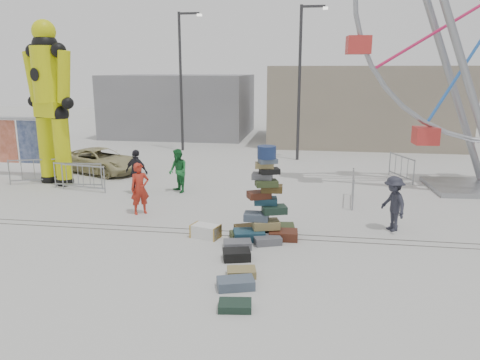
# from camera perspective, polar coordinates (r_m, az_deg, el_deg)

# --- Properties ---
(ground) EXTENTS (90.00, 90.00, 0.00)m
(ground) POSITION_cam_1_polar(r_m,az_deg,el_deg) (13.69, -7.71, -7.30)
(ground) COLOR #9E9E99
(ground) RESTS_ON ground
(track_line_near) EXTENTS (40.00, 0.04, 0.01)m
(track_line_near) POSITION_cam_1_polar(r_m,az_deg,el_deg) (14.23, -7.03, -6.45)
(track_line_near) COLOR #47443F
(track_line_near) RESTS_ON ground
(track_line_far) EXTENTS (40.00, 0.04, 0.01)m
(track_line_far) POSITION_cam_1_polar(r_m,az_deg,el_deg) (14.59, -6.61, -5.93)
(track_line_far) COLOR #47443F
(track_line_far) RESTS_ON ground
(building_right) EXTENTS (12.00, 8.00, 5.00)m
(building_right) POSITION_cam_1_polar(r_m,az_deg,el_deg) (32.51, 14.68, 8.86)
(building_right) COLOR gray
(building_right) RESTS_ON ground
(building_left) EXTENTS (10.00, 8.00, 4.40)m
(building_left) POSITION_cam_1_polar(r_m,az_deg,el_deg) (35.71, -7.17, 9.07)
(building_left) COLOR gray
(building_left) RESTS_ON ground
(lamp_post_right) EXTENTS (1.41, 0.25, 8.00)m
(lamp_post_right) POSITION_cam_1_polar(r_m,az_deg,el_deg) (25.27, 7.49, 12.51)
(lamp_post_right) COLOR #2D2D30
(lamp_post_right) RESTS_ON ground
(lamp_post_left) EXTENTS (1.41, 0.25, 8.00)m
(lamp_post_left) POSITION_cam_1_polar(r_m,az_deg,el_deg) (28.32, -7.06, 12.60)
(lamp_post_left) COLOR #2D2D30
(lamp_post_left) RESTS_ON ground
(suitcase_tower) EXTENTS (1.97, 1.73, 2.71)m
(suitcase_tower) POSITION_cam_1_polar(r_m,az_deg,el_deg) (13.61, 3.11, -3.94)
(suitcase_tower) COLOR #1A3D4F
(suitcase_tower) RESTS_ON ground
(crash_test_dummy) EXTENTS (2.72, 1.50, 6.97)m
(crash_test_dummy) POSITION_cam_1_polar(r_m,az_deg,el_deg) (21.16, -22.17, 9.33)
(crash_test_dummy) COLOR black
(crash_test_dummy) RESTS_ON ground
(banner_scaffold) EXTENTS (3.73, 0.68, 2.70)m
(banner_scaffold) POSITION_cam_1_polar(r_m,az_deg,el_deg) (23.49, -25.59, 5.26)
(banner_scaffold) COLOR gray
(banner_scaffold) RESTS_ON ground
(steamer_trunk) EXTENTS (0.91, 0.67, 0.38)m
(steamer_trunk) POSITION_cam_1_polar(r_m,az_deg,el_deg) (13.76, -4.21, -6.26)
(steamer_trunk) COLOR silver
(steamer_trunk) RESTS_ON ground
(row_case_0) EXTENTS (0.85, 0.74, 0.19)m
(row_case_0) POSITION_cam_1_polar(r_m,az_deg,el_deg) (13.72, 0.37, -6.71)
(row_case_0) COLOR #323F1F
(row_case_0) RESTS_ON ground
(row_case_1) EXTENTS (0.85, 0.64, 0.21)m
(row_case_1) POSITION_cam_1_polar(r_m,az_deg,el_deg) (12.98, -0.31, -7.86)
(row_case_1) COLOR #5C5D64
(row_case_1) RESTS_ON ground
(row_case_2) EXTENTS (0.81, 0.67, 0.25)m
(row_case_2) POSITION_cam_1_polar(r_m,az_deg,el_deg) (12.23, -0.40, -9.11)
(row_case_2) COLOR black
(row_case_2) RESTS_ON ground
(row_case_3) EXTENTS (0.76, 0.59, 0.19)m
(row_case_3) POSITION_cam_1_polar(r_m,az_deg,el_deg) (11.33, 0.18, -11.19)
(row_case_3) COLOR olive
(row_case_3) RESTS_ON ground
(row_case_4) EXTENTS (0.93, 0.72, 0.23)m
(row_case_4) POSITION_cam_1_polar(r_m,az_deg,el_deg) (10.75, -0.52, -12.49)
(row_case_4) COLOR #4A586A
(row_case_4) RESTS_ON ground
(row_case_5) EXTENTS (0.73, 0.55, 0.16)m
(row_case_5) POSITION_cam_1_polar(r_m,az_deg,el_deg) (9.92, -0.61, -15.06)
(row_case_5) COLOR #1A2F24
(row_case_5) RESTS_ON ground
(barricade_dummy_a) EXTENTS (1.91, 0.79, 1.10)m
(barricade_dummy_a) POSITION_cam_1_polar(r_m,az_deg,el_deg) (21.83, -23.79, 0.97)
(barricade_dummy_a) COLOR gray
(barricade_dummy_a) RESTS_ON ground
(barricade_dummy_b) EXTENTS (2.00, 0.20, 1.10)m
(barricade_dummy_b) POSITION_cam_1_polar(r_m,az_deg,el_deg) (20.31, -19.14, 0.52)
(barricade_dummy_b) COLOR gray
(barricade_dummy_b) RESTS_ON ground
(barricade_dummy_c) EXTENTS (1.99, 0.44, 1.10)m
(barricade_dummy_c) POSITION_cam_1_polar(r_m,az_deg,el_deg) (19.82, -18.60, 0.26)
(barricade_dummy_c) COLOR gray
(barricade_dummy_c) RESTS_ON ground
(barricade_wheel_front) EXTENTS (0.25, 2.00, 1.10)m
(barricade_wheel_front) POSITION_cam_1_polar(r_m,az_deg,el_deg) (17.64, 13.61, -0.97)
(barricade_wheel_front) COLOR gray
(barricade_wheel_front) RESTS_ON ground
(barricade_wheel_back) EXTENTS (0.80, 1.91, 1.10)m
(barricade_wheel_back) POSITION_cam_1_polar(r_m,az_deg,el_deg) (21.95, 19.06, 1.44)
(barricade_wheel_back) COLOR gray
(barricade_wheel_back) RESTS_ON ground
(pedestrian_red) EXTENTS (0.77, 0.71, 1.76)m
(pedestrian_red) POSITION_cam_1_polar(r_m,az_deg,el_deg) (16.12, -12.11, -1.04)
(pedestrian_red) COLOR #A62517
(pedestrian_red) RESTS_ON ground
(pedestrian_green) EXTENTS (1.05, 1.07, 1.74)m
(pedestrian_green) POSITION_cam_1_polar(r_m,az_deg,el_deg) (18.71, -7.56, 1.11)
(pedestrian_green) COLOR #1A6A2E
(pedestrian_green) RESTS_ON ground
(pedestrian_black) EXTENTS (1.12, 0.75, 1.77)m
(pedestrian_black) POSITION_cam_1_polar(r_m,az_deg,el_deg) (18.73, -12.47, 0.96)
(pedestrian_black) COLOR black
(pedestrian_black) RESTS_ON ground
(pedestrian_grey) EXTENTS (1.01, 1.25, 1.69)m
(pedestrian_grey) POSITION_cam_1_polar(r_m,az_deg,el_deg) (14.88, 18.18, -2.75)
(pedestrian_grey) COLOR #22232D
(pedestrian_grey) RESTS_ON ground
(parked_suv) EXTENTS (4.60, 3.33, 1.16)m
(parked_suv) POSITION_cam_1_polar(r_m,az_deg,el_deg) (23.13, -16.62, 2.28)
(parked_suv) COLOR tan
(parked_suv) RESTS_ON ground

